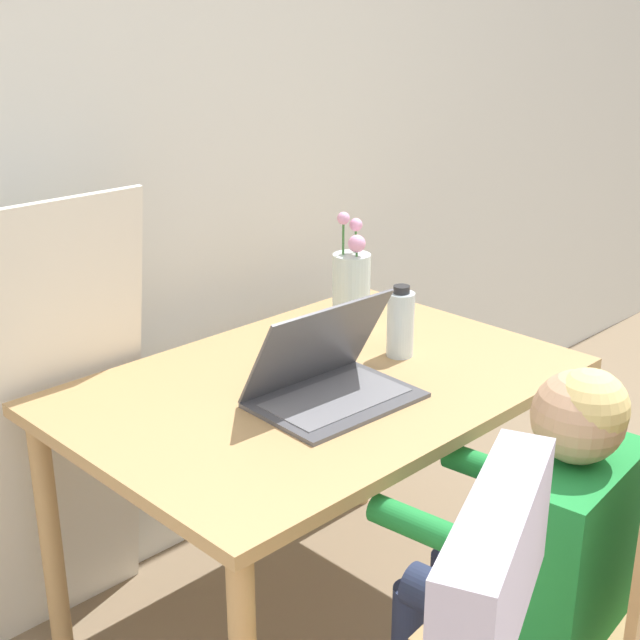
{
  "coord_description": "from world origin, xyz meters",
  "views": [
    {
      "loc": [
        -1.13,
        0.28,
        1.56
      ],
      "look_at": [
        0.14,
        1.56,
        0.89
      ],
      "focal_mm": 50.0,
      "sensor_mm": 36.0,
      "label": 1
    }
  ],
  "objects_px": {
    "flower_vase": "(351,289)",
    "water_bottle": "(400,323)",
    "laptop": "(328,377)",
    "chair_occupied": "(596,625)",
    "person_seated": "(536,541)"
  },
  "relations": [
    {
      "from": "person_seated",
      "to": "flower_vase",
      "type": "height_order",
      "value": "flower_vase"
    },
    {
      "from": "flower_vase",
      "to": "water_bottle",
      "type": "height_order",
      "value": "flower_vase"
    },
    {
      "from": "water_bottle",
      "to": "chair_occupied",
      "type": "bearing_deg",
      "value": -111.63
    },
    {
      "from": "laptop",
      "to": "chair_occupied",
      "type": "bearing_deg",
      "value": -85.75
    },
    {
      "from": "person_seated",
      "to": "laptop",
      "type": "xyz_separation_m",
      "value": [
        -0.0,
        0.54,
        0.16
      ]
    },
    {
      "from": "laptop",
      "to": "water_bottle",
      "type": "height_order",
      "value": "laptop"
    },
    {
      "from": "person_seated",
      "to": "laptop",
      "type": "relative_size",
      "value": 2.66
    },
    {
      "from": "water_bottle",
      "to": "person_seated",
      "type": "bearing_deg",
      "value": -116.9
    },
    {
      "from": "person_seated",
      "to": "flower_vase",
      "type": "relative_size",
      "value": 2.97
    },
    {
      "from": "person_seated",
      "to": "flower_vase",
      "type": "xyz_separation_m",
      "value": [
        0.34,
        0.8,
        0.23
      ]
    },
    {
      "from": "chair_occupied",
      "to": "water_bottle",
      "type": "xyz_separation_m",
      "value": [
        0.29,
        0.73,
        0.32
      ]
    },
    {
      "from": "chair_occupied",
      "to": "flower_vase",
      "type": "bearing_deg",
      "value": -115.66
    },
    {
      "from": "flower_vase",
      "to": "water_bottle",
      "type": "xyz_separation_m",
      "value": [
        -0.04,
        -0.2,
        -0.03
      ]
    },
    {
      "from": "chair_occupied",
      "to": "flower_vase",
      "type": "height_order",
      "value": "flower_vase"
    },
    {
      "from": "chair_occupied",
      "to": "laptop",
      "type": "height_order",
      "value": "chair_occupied"
    }
  ]
}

